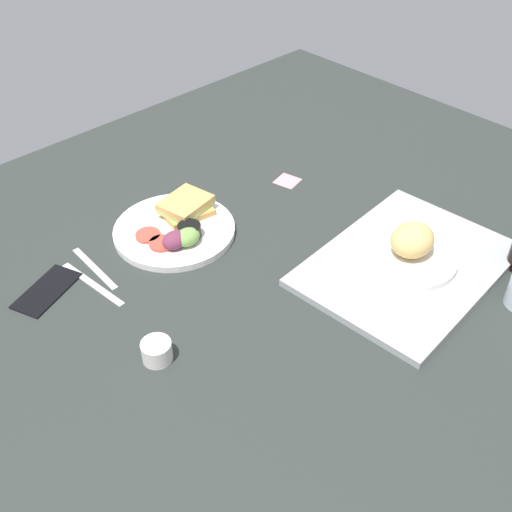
# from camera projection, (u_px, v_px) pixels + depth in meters

# --- Properties ---
(ground_plane) EXTENTS (1.90, 1.50, 0.03)m
(ground_plane) POSITION_uv_depth(u_px,v_px,m) (253.00, 265.00, 1.34)
(ground_plane) COLOR #282D2B
(serving_tray) EXTENTS (0.47, 0.36, 0.02)m
(serving_tray) POSITION_uv_depth(u_px,v_px,m) (407.00, 265.00, 1.30)
(serving_tray) COLOR #9EA0A3
(serving_tray) RESTS_ON ground_plane
(bread_plate_near) EXTENTS (0.20, 0.20, 0.08)m
(bread_plate_near) POSITION_uv_depth(u_px,v_px,m) (411.00, 249.00, 1.29)
(bread_plate_near) COLOR white
(bread_plate_near) RESTS_ON serving_tray
(plate_with_salad) EXTENTS (0.28, 0.28, 0.05)m
(plate_with_salad) POSITION_uv_depth(u_px,v_px,m) (178.00, 227.00, 1.39)
(plate_with_salad) COLOR white
(plate_with_salad) RESTS_ON ground_plane
(espresso_cup) EXTENTS (0.06, 0.06, 0.04)m
(espresso_cup) POSITION_uv_depth(u_px,v_px,m) (157.00, 351.00, 1.10)
(espresso_cup) COLOR silver
(espresso_cup) RESTS_ON ground_plane
(fork) EXTENTS (0.02, 0.17, 0.01)m
(fork) POSITION_uv_depth(u_px,v_px,m) (95.00, 268.00, 1.30)
(fork) COLOR #B7B7BC
(fork) RESTS_ON ground_plane
(knife) EXTENTS (0.03, 0.19, 0.01)m
(knife) POSITION_uv_depth(u_px,v_px,m) (93.00, 284.00, 1.27)
(knife) COLOR #B7B7BC
(knife) RESTS_ON ground_plane
(cell_phone) EXTENTS (0.16, 0.12, 0.01)m
(cell_phone) POSITION_uv_depth(u_px,v_px,m) (47.00, 290.00, 1.25)
(cell_phone) COLOR black
(cell_phone) RESTS_ON ground_plane
(sticky_note) EXTENTS (0.07, 0.07, 0.00)m
(sticky_note) POSITION_uv_depth(u_px,v_px,m) (287.00, 181.00, 1.57)
(sticky_note) COLOR pink
(sticky_note) RESTS_ON ground_plane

